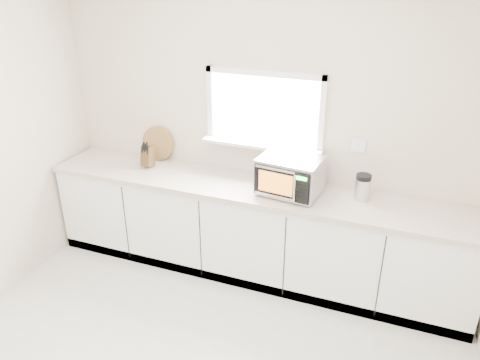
% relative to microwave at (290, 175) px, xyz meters
% --- Properties ---
extents(back_wall, '(4.00, 0.17, 2.70)m').
position_rel_microwave_xyz_m(back_wall, '(-0.35, 0.32, 0.27)').
color(back_wall, beige).
rests_on(back_wall, ground).
extents(cabinets, '(3.92, 0.60, 0.88)m').
position_rel_microwave_xyz_m(cabinets, '(-0.35, 0.03, -0.65)').
color(cabinets, white).
rests_on(cabinets, ground).
extents(countertop, '(3.92, 0.64, 0.04)m').
position_rel_microwave_xyz_m(countertop, '(-0.35, 0.02, -0.19)').
color(countertop, beige).
rests_on(countertop, cabinets).
extents(microwave, '(0.55, 0.47, 0.33)m').
position_rel_microwave_xyz_m(microwave, '(0.00, 0.00, 0.00)').
color(microwave, black).
rests_on(microwave, countertop).
extents(knife_block, '(0.11, 0.20, 0.27)m').
position_rel_microwave_xyz_m(knife_block, '(-1.44, 0.06, -0.06)').
color(knife_block, '#4E371C').
rests_on(knife_block, countertop).
extents(cutting_board, '(0.34, 0.08, 0.34)m').
position_rel_microwave_xyz_m(cutting_board, '(-1.45, 0.27, -0.00)').
color(cutting_board, olive).
rests_on(cutting_board, countertop).
extents(coffee_grinder, '(0.15, 0.15, 0.23)m').
position_rel_microwave_xyz_m(coffee_grinder, '(0.60, 0.11, -0.06)').
color(coffee_grinder, '#B8BAC0').
rests_on(coffee_grinder, countertop).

